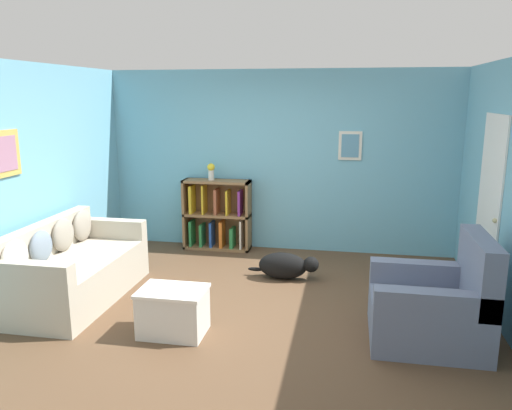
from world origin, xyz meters
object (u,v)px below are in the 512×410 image
dog (286,266)px  vase (211,171)px  recliner_chair (436,306)px  coffee_table (173,310)px  bookshelf (217,216)px  couch (72,269)px

dog → vase: bearing=139.1°
recliner_chair → dog: recliner_chair is taller
recliner_chair → coffee_table: recliner_chair is taller
recliner_chair → vase: bearing=139.3°
bookshelf → coffee_table: bookshelf is taller
dog → vase: vase is taller
couch → bookshelf: 2.41m
dog → vase: 1.92m
couch → dog: 2.50m
coffee_table → recliner_chair: bearing=7.5°
coffee_table → vase: 2.90m
couch → recliner_chair: size_ratio=1.80×
couch → recliner_chair: 3.84m
recliner_chair → coffee_table: (-2.43, -0.32, -0.10)m
coffee_table → vase: vase is taller
couch → vase: size_ratio=7.50×
vase → recliner_chair: bearing=-40.7°
couch → vase: 2.50m
couch → dog: bearing=24.7°
dog → recliner_chair: bearing=-40.5°
bookshelf → coffee_table: size_ratio=1.64×
bookshelf → couch: bearing=-117.3°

